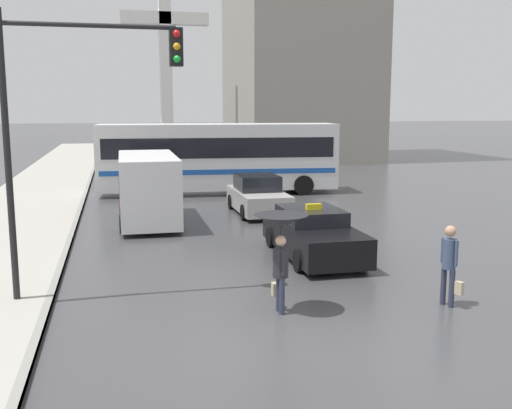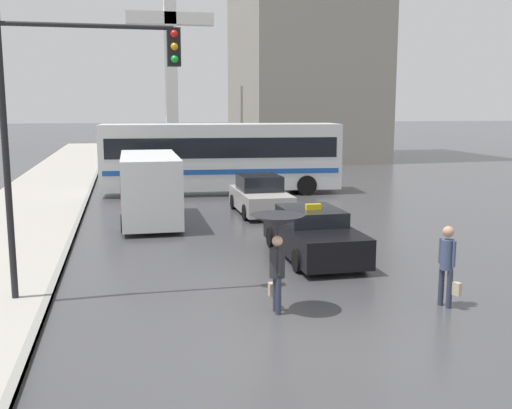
{
  "view_description": "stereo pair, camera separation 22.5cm",
  "coord_description": "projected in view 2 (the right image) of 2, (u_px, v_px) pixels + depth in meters",
  "views": [
    {
      "loc": [
        -3.29,
        -9.5,
        4.23
      ],
      "look_at": [
        0.61,
        7.26,
        1.4
      ],
      "focal_mm": 42.0,
      "sensor_mm": 36.0,
      "label": 1
    },
    {
      "loc": [
        -3.07,
        -9.55,
        4.23
      ],
      "look_at": [
        0.61,
        7.26,
        1.4
      ],
      "focal_mm": 42.0,
      "sensor_mm": 36.0,
      "label": 2
    }
  ],
  "objects": [
    {
      "name": "city_bus",
      "position": [
        221.0,
        155.0,
        29.17
      ],
      "size": [
        11.63,
        3.45,
        3.39
      ],
      "rotation": [
        0.0,
        0.0,
        -1.65
      ],
      "color": "silver",
      "rests_on": "ground_plane"
    },
    {
      "name": "ground_plane",
      "position": [
        310.0,
        349.0,
        10.54
      ],
      "size": [
        300.0,
        300.0,
        0.0
      ],
      "primitive_type": "plane",
      "color": "#424244"
    },
    {
      "name": "taxi",
      "position": [
        313.0,
        234.0,
        16.94
      ],
      "size": [
        1.91,
        4.64,
        1.53
      ],
      "rotation": [
        0.0,
        0.0,
        3.14
      ],
      "color": "black",
      "rests_on": "ground_plane"
    },
    {
      "name": "ambulance_van",
      "position": [
        150.0,
        185.0,
        21.83
      ],
      "size": [
        2.13,
        5.49,
        2.49
      ],
      "rotation": [
        0.0,
        0.0,
        3.13
      ],
      "color": "silver",
      "rests_on": "ground_plane"
    },
    {
      "name": "pedestrian_man",
      "position": [
        447.0,
        261.0,
        12.62
      ],
      "size": [
        0.39,
        0.54,
        1.75
      ],
      "rotation": [
        0.0,
        0.0,
        -1.22
      ],
      "color": "#2D3347",
      "rests_on": "ground_plane"
    },
    {
      "name": "monument_cross",
      "position": [
        171.0,
        50.0,
        45.32
      ],
      "size": [
        6.57,
        0.9,
        14.93
      ],
      "color": "white",
      "rests_on": "ground_plane"
    },
    {
      "name": "sedan_red",
      "position": [
        260.0,
        196.0,
        23.84
      ],
      "size": [
        1.91,
        4.17,
        1.52
      ],
      "rotation": [
        0.0,
        0.0,
        3.14
      ],
      "color": "#B7B2AD",
      "rests_on": "ground_plane"
    },
    {
      "name": "traffic_light",
      "position": [
        74.0,
        104.0,
        12.56
      ],
      "size": [
        3.74,
        0.38,
        6.18
      ],
      "color": "black",
      "rests_on": "ground_plane"
    },
    {
      "name": "pedestrian_with_umbrella",
      "position": [
        277.0,
        233.0,
        12.14
      ],
      "size": [
        1.12,
        1.12,
        2.07
      ],
      "rotation": [
        0.0,
        0.0,
        1.59
      ],
      "color": "#2D3347",
      "rests_on": "ground_plane"
    }
  ]
}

